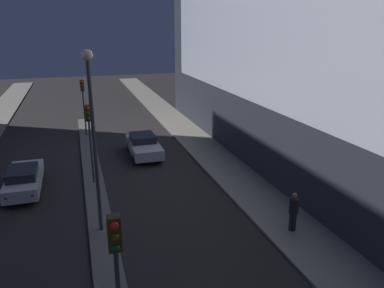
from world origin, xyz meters
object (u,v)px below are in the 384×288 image
at_px(car_right_lane, 144,145).
at_px(traffic_light_far, 83,95).
at_px(traffic_light_near, 116,262).
at_px(pedestrian_on_right_sidewalk, 294,211).
at_px(car_left_lane, 24,179).
at_px(street_lamp, 93,121).
at_px(traffic_light_mid, 89,127).

bearing_deg(car_right_lane, traffic_light_far, 121.47).
xyz_separation_m(traffic_light_near, pedestrian_on_right_sidewalk, (8.16, 4.98, -2.43)).
bearing_deg(car_left_lane, street_lamp, -56.93).
xyz_separation_m(traffic_light_near, traffic_light_mid, (0.00, 13.11, 0.00)).
bearing_deg(traffic_light_near, car_right_lane, 77.87).
height_order(traffic_light_near, car_left_lane, traffic_light_near).
bearing_deg(traffic_light_near, pedestrian_on_right_sidewalk, 31.38).
relative_size(street_lamp, car_left_lane, 1.64).
bearing_deg(traffic_light_mid, car_left_lane, 176.94).
relative_size(traffic_light_mid, traffic_light_far, 1.00).
distance_m(traffic_light_mid, pedestrian_on_right_sidewalk, 11.78).
height_order(car_right_lane, pedestrian_on_right_sidewalk, pedestrian_on_right_sidewalk).
bearing_deg(traffic_light_near, car_left_lane, 105.65).
distance_m(traffic_light_mid, car_left_lane, 4.64).
relative_size(traffic_light_near, traffic_light_mid, 1.00).
xyz_separation_m(traffic_light_near, car_right_lane, (3.73, 17.36, -2.74)).
height_order(traffic_light_far, pedestrian_on_right_sidewalk, traffic_light_far).
height_order(street_lamp, car_left_lane, street_lamp).
bearing_deg(traffic_light_far, traffic_light_mid, -90.00).
bearing_deg(car_right_lane, street_lamp, -110.90).
height_order(traffic_light_mid, street_lamp, street_lamp).
bearing_deg(traffic_light_far, street_lamp, -90.00).
relative_size(car_right_lane, pedestrian_on_right_sidewalk, 2.62).
bearing_deg(car_left_lane, traffic_light_near, -74.35).
bearing_deg(car_right_lane, pedestrian_on_right_sidewalk, -70.29).
relative_size(traffic_light_mid, pedestrian_on_right_sidewalk, 2.54).
xyz_separation_m(street_lamp, pedestrian_on_right_sidewalk, (8.16, -2.61, -4.09)).
xyz_separation_m(car_right_lane, pedestrian_on_right_sidewalk, (4.43, -12.38, 0.31)).
bearing_deg(car_right_lane, traffic_light_near, -102.13).
height_order(traffic_light_mid, car_right_lane, traffic_light_mid).
xyz_separation_m(traffic_light_near, street_lamp, (0.00, 7.59, 1.66)).
bearing_deg(traffic_light_far, car_right_lane, -58.53).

